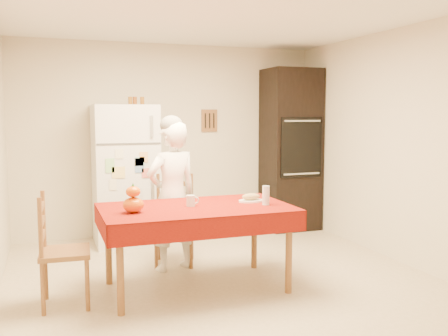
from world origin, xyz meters
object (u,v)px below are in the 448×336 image
dining_table (196,214)px  seated_woman (172,196)px  pumpkin_lower (133,205)px  coffee_mug (191,201)px  chair_far (175,216)px  bread_plate (251,201)px  refrigerator (125,175)px  chair_left (57,246)px  wine_glass (266,195)px  oven_cabinet (291,150)px

dining_table → seated_woman: seated_woman is taller
pumpkin_lower → coffee_mug: bearing=12.4°
chair_far → seated_woman: (-0.08, -0.23, 0.25)m
chair_far → bread_plate: size_ratio=3.96×
refrigerator → chair_left: refrigerator is taller
refrigerator → chair_far: size_ratio=1.79×
coffee_mug → dining_table: bearing=-33.1°
wine_glass → pumpkin_lower: bearing=177.8°
coffee_mug → bread_plate: 0.60m
chair_left → oven_cabinet: bearing=-55.0°
coffee_mug → pumpkin_lower: pumpkin_lower is taller
chair_far → bread_plate: chair_far is taller
refrigerator → seated_woman: bearing=-76.9°
chair_far → chair_left: 1.49m
pumpkin_lower → chair_left: bearing=173.2°
wine_glass → seated_woman: bearing=132.3°
refrigerator → seated_woman: (0.29, -1.23, -0.09)m
dining_table → seated_woman: bearing=96.1°
bread_plate → oven_cabinet: bearing=53.5°
oven_cabinet → chair_left: oven_cabinet is taller
chair_far → wine_glass: chair_far is taller
dining_table → pumpkin_lower: 0.60m
coffee_mug → chair_far: bearing=86.3°
dining_table → seated_woman: 0.63m
wine_glass → refrigerator: bearing=116.2°
chair_far → bread_plate: (0.55, -0.80, 0.26)m
bread_plate → chair_left: bearing=-177.7°
chair_far → coffee_mug: size_ratio=9.50×
chair_left → coffee_mug: 1.20m
oven_cabinet → wine_glass: oven_cabinet is taller
pumpkin_lower → dining_table: bearing=8.9°
pumpkin_lower → wine_glass: bearing=-2.2°
seated_woman → bread_plate: bearing=123.1°
oven_cabinet → wine_glass: bearing=-122.5°
chair_left → bread_plate: size_ratio=3.96×
chair_far → dining_table: bearing=-73.7°
oven_cabinet → chair_far: 2.26m
refrigerator → wine_glass: 2.22m
seated_woman → pumpkin_lower: 0.88m
oven_cabinet → pumpkin_lower: oven_cabinet is taller
coffee_mug → bread_plate: (0.60, 0.03, -0.04)m
coffee_mug → wine_glass: (0.67, -0.16, 0.04)m
chair_far → pumpkin_lower: bearing=-105.0°
chair_far → oven_cabinet: bearing=45.9°
chair_left → wine_glass: chair_left is taller
refrigerator → seated_woman: refrigerator is taller
oven_cabinet → seated_woman: size_ratio=1.45×
bread_plate → refrigerator: bearing=116.8°
chair_far → seated_woman: bearing=-91.9°
refrigerator → coffee_mug: (0.31, -1.83, -0.04)m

